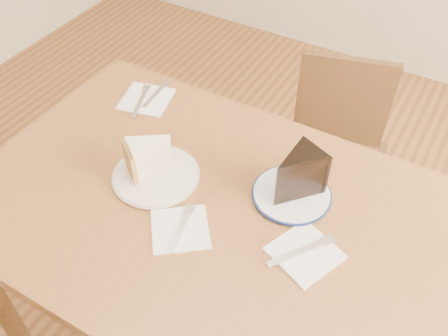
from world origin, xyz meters
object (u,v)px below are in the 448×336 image
Objects in this scene: plate_cream at (156,176)px; carrot_cake at (152,156)px; table at (209,232)px; plate_navy at (292,194)px; chocolate_cake at (294,178)px; chair_far at (332,159)px.

plate_cream is 0.05m from carrot_cake.
table is 6.35× the size of plate_navy.
chocolate_cake is at bearing 18.88° from plate_cream.
plate_cream is 0.35m from plate_navy.
chocolate_cake is at bearing 79.49° from chair_far.
chocolate_cake is at bearing 38.98° from table.
chocolate_cake is (0.33, 0.11, 0.06)m from plate_cream.
chair_far reaches higher than plate_cream.
chair_far is at bearing 65.31° from plate_cream.
chair_far is at bearing -63.65° from chocolate_cake.
table is 5.57× the size of plate_cream.
chocolate_cake reaches higher than table.
table is at bearing 60.61° from chocolate_cake.
chair_far reaches higher than table.
chair_far reaches higher than plate_navy.
carrot_cake is (-0.19, 0.03, 0.15)m from table.
chair_far is (0.12, 0.64, -0.22)m from table.
carrot_cake is (-0.02, 0.01, 0.05)m from plate_cream.
carrot_cake reaches higher than plate_navy.
chocolate_cake is (0.04, -0.51, 0.39)m from chair_far.
plate_cream is 1.14× the size of plate_navy.
chair_far is 4.10× the size of plate_navy.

